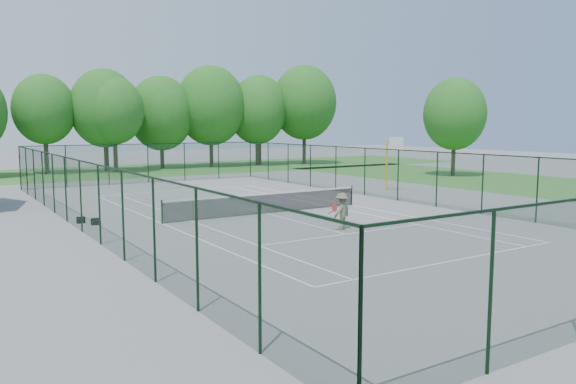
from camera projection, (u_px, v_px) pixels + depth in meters
The scene contains 12 objects.
ground at pixel (267, 213), 28.38m from camera, with size 140.00×140.00×0.00m, color gray.
grass_far at pixel (107, 172), 53.44m from camera, with size 80.00×16.00×0.01m, color #418030.
grass_side at pixel (501, 181), 44.60m from camera, with size 14.00×40.00×0.01m, color #418030.
court_lines at pixel (267, 213), 28.38m from camera, with size 11.05×23.85×0.01m.
tennis_net at pixel (267, 202), 28.31m from camera, with size 11.08×0.08×1.10m.
fence_enclosure at pixel (267, 183), 28.20m from camera, with size 18.05×36.05×3.02m.
tree_line_far at pixel (104, 108), 52.73m from camera, with size 39.40×6.40×9.70m.
basketball_goal at pixel (392, 153), 37.82m from camera, with size 1.20×1.43×3.65m.
tree_side at pixel (455, 114), 48.61m from camera, with size 5.39×5.39×8.53m.
sports_bag_a at pixel (81, 220), 25.59m from camera, with size 0.36×0.22×0.29m, color black.
sports_bag_b at pixel (96, 221), 25.16m from camera, with size 0.40×0.24×0.31m, color black.
tennis_player at pixel (342, 211), 24.00m from camera, with size 1.99×0.89×1.58m.
Camera 1 is at (-14.25, -24.18, 4.48)m, focal length 35.00 mm.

